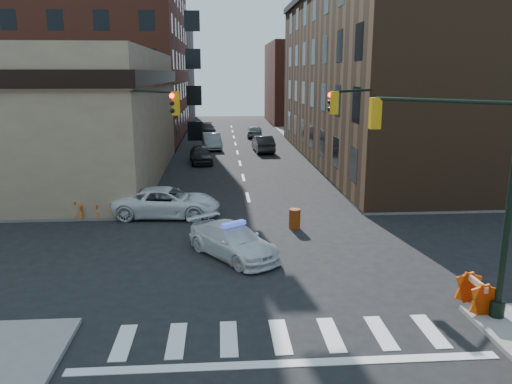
{
  "coord_description": "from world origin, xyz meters",
  "views": [
    {
      "loc": [
        -1.65,
        -19.86,
        7.48
      ],
      "look_at": [
        -0.06,
        2.19,
        2.2
      ],
      "focal_mm": 35.0,
      "sensor_mm": 36.0,
      "label": 1
    }
  ],
  "objects": [
    {
      "name": "ground",
      "position": [
        0.0,
        0.0,
        0.0
      ],
      "size": [
        140.0,
        140.0,
        0.0
      ],
      "primitive_type": "plane",
      "color": "black",
      "rests_on": "ground"
    },
    {
      "name": "sidewalk_nw",
      "position": [
        -23.0,
        32.75,
        0.07
      ],
      "size": [
        34.0,
        54.5,
        0.15
      ],
      "primitive_type": "cube",
      "color": "gray",
      "rests_on": "ground"
    },
    {
      "name": "sidewalk_ne",
      "position": [
        23.0,
        32.75,
        0.07
      ],
      "size": [
        34.0,
        54.5,
        0.15
      ],
      "primitive_type": "cube",
      "color": "gray",
      "rests_on": "ground"
    },
    {
      "name": "bank_building",
      "position": [
        -17.0,
        16.5,
        4.5
      ],
      "size": [
        22.0,
        22.0,
        9.0
      ],
      "primitive_type": "cube",
      "color": "#958461",
      "rests_on": "ground"
    },
    {
      "name": "apartment_block",
      "position": [
        -18.5,
        40.0,
        12.0
      ],
      "size": [
        25.0,
        25.0,
        24.0
      ],
      "primitive_type": "cube",
      "color": "brown",
      "rests_on": "ground"
    },
    {
      "name": "commercial_row_ne",
      "position": [
        13.0,
        22.5,
        7.0
      ],
      "size": [
        14.0,
        34.0,
        14.0
      ],
      "primitive_type": "cube",
      "color": "#452E1B",
      "rests_on": "ground"
    },
    {
      "name": "filler_nw",
      "position": [
        -16.0,
        62.0,
        8.0
      ],
      "size": [
        20.0,
        18.0,
        16.0
      ],
      "primitive_type": "cube",
      "color": "brown",
      "rests_on": "ground"
    },
    {
      "name": "filler_ne",
      "position": [
        14.0,
        58.0,
        6.0
      ],
      "size": [
        16.0,
        16.0,
        12.0
      ],
      "primitive_type": "cube",
      "color": "brown",
      "rests_on": "ground"
    },
    {
      "name": "signal_pole_se",
      "position": [
        6.04,
        -5.52,
        4.61
      ],
      "size": [
        5.4,
        5.27,
        8.0
      ],
      "rotation": [
        0.0,
        0.0,
        2.36
      ],
      "color": "black",
      "rests_on": "sidewalk_se"
    },
    {
      "name": "signal_pole_nw",
      "position": [
        -5.85,
        5.34,
        4.34
      ],
      "size": [
        3.58,
        3.67,
        8.0
      ],
      "rotation": [
        0.0,
        0.0,
        -0.79
      ],
      "color": "black",
      "rests_on": "sidewalk_nw"
    },
    {
      "name": "signal_pole_ne",
      "position": [
        5.84,
        5.35,
        4.34
      ],
      "size": [
        3.67,
        3.58,
        8.0
      ],
      "rotation": [
        0.0,
        0.0,
        -2.36
      ],
      "color": "black",
      "rests_on": "sidewalk_ne"
    },
    {
      "name": "tree_ne_near",
      "position": [
        7.5,
        26.0,
        3.49
      ],
      "size": [
        3.0,
        3.0,
        4.85
      ],
      "color": "black",
      "rests_on": "sidewalk_ne"
    },
    {
      "name": "tree_ne_far",
      "position": [
        7.5,
        34.0,
        3.49
      ],
      "size": [
        3.0,
        3.0,
        4.85
      ],
      "color": "black",
      "rests_on": "sidewalk_ne"
    },
    {
      "name": "police_car",
      "position": [
        -1.19,
        -0.15,
        0.68
      ],
      "size": [
        4.29,
        4.94,
        1.37
      ],
      "primitive_type": "imported",
      "rotation": [
        0.0,
        0.0,
        0.62
      ],
      "color": "silver",
      "rests_on": "ground"
    },
    {
      "name": "pickup",
      "position": [
        -4.52,
        6.12,
        0.78
      ],
      "size": [
        5.8,
        3.06,
        1.56
      ],
      "primitive_type": "imported",
      "rotation": [
        0.0,
        0.0,
        1.48
      ],
      "color": "white",
      "rests_on": "ground"
    },
    {
      "name": "parked_car_wnear",
      "position": [
        -3.32,
        22.26,
        0.75
      ],
      "size": [
        2.27,
        4.56,
        1.49
      ],
      "primitive_type": "imported",
      "rotation": [
        0.0,
        0.0,
        0.12
      ],
      "color": "black",
      "rests_on": "ground"
    },
    {
      "name": "parked_car_wfar",
      "position": [
        -2.5,
        30.39,
        0.81
      ],
      "size": [
        2.2,
        5.04,
        1.61
      ],
      "primitive_type": "imported",
      "rotation": [
        0.0,
        0.0,
        0.1
      ],
      "color": "gray",
      "rests_on": "ground"
    },
    {
      "name": "parked_car_wdeep",
      "position": [
        -3.23,
        44.0,
        0.64
      ],
      "size": [
        2.22,
        4.54,
        1.27
      ],
      "primitive_type": "imported",
      "rotation": [
        0.0,
        0.0,
        0.1
      ],
      "color": "black",
      "rests_on": "ground"
    },
    {
      "name": "parked_car_enear",
      "position": [
        2.5,
        28.04,
        0.8
      ],
      "size": [
        1.99,
        4.95,
        1.6
      ],
      "primitive_type": "imported",
      "rotation": [
        0.0,
        0.0,
        3.2
      ],
      "color": "black",
      "rests_on": "ground"
    },
    {
      "name": "parked_car_efar",
      "position": [
        2.5,
        39.57,
        0.73
      ],
      "size": [
        2.11,
        4.41,
        1.45
      ],
      "primitive_type": "imported",
      "rotation": [
        0.0,
        0.0,
        3.05
      ],
      "color": "gray",
      "rests_on": "ground"
    },
    {
      "name": "pedestrian_a",
      "position": [
        -8.04,
        8.73,
        1.09
      ],
      "size": [
        0.82,
        0.73,
        1.88
      ],
      "primitive_type": "imported",
      "rotation": [
        0.0,
        0.0,
        -0.5
      ],
      "color": "black",
      "rests_on": "sidewalk_nw"
    },
    {
      "name": "pedestrian_b",
      "position": [
        -12.3,
        6.75,
        1.09
      ],
      "size": [
        1.07,
        0.93,
        1.87
      ],
      "primitive_type": "imported",
      "rotation": [
        0.0,
        0.0,
        0.27
      ],
      "color": "black",
      "rests_on": "sidewalk_nw"
    },
    {
      "name": "pedestrian_c",
      "position": [
        -11.84,
        6.04,
        1.02
      ],
      "size": [
        1.1,
        0.67,
        1.75
      ],
      "primitive_type": "imported",
      "rotation": [
        0.0,
        0.0,
        0.26
      ],
      "color": "#1F262E",
      "rests_on": "sidewalk_nw"
    },
    {
      "name": "barrel_road",
      "position": [
        1.95,
        3.5,
        0.5
      ],
      "size": [
        0.56,
        0.56,
        0.99
      ],
      "primitive_type": "cylinder",
      "rotation": [
        0.0,
        0.0,
        -0.0
      ],
      "color": "#F2520B",
      "rests_on": "ground"
    },
    {
      "name": "barrel_bank",
      "position": [
        -3.07,
        7.1,
        0.48
      ],
      "size": [
        0.56,
        0.56,
        0.95
      ],
      "primitive_type": "cylinder",
      "rotation": [
        0.0,
        0.0,
        -0.05
      ],
      "color": "#BE5D08",
      "rests_on": "ground"
    },
    {
      "name": "barricade_se_a",
      "position": [
        6.4,
        -5.7,
        0.63
      ],
      "size": [
        0.65,
        1.29,
        0.96
      ],
      "primitive_type": null,
      "rotation": [
        0.0,
        0.0,
        1.58
      ],
      "color": "#DB5E0A",
      "rests_on": "sidewalk_se"
    },
    {
      "name": "barricade_nw_a",
      "position": [
        -8.67,
        5.92,
        0.66
      ],
      "size": [
        1.39,
        0.75,
        1.02
      ],
      "primitive_type": null,
      "rotation": [
        0.0,
        0.0,
        0.05
      ],
      "color": "#D05F09",
      "rests_on": "sidewalk_nw"
    },
    {
      "name": "barricade_nw_b",
      "position": [
        -8.5,
        5.7,
        0.55
      ],
      "size": [
        1.15,
        0.73,
        0.8
      ],
      "primitive_type": null,
      "rotation": [
        0.0,
        0.0,
        0.19
      ],
      "color": "red",
      "rests_on": "sidewalk_nw"
    }
  ]
}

